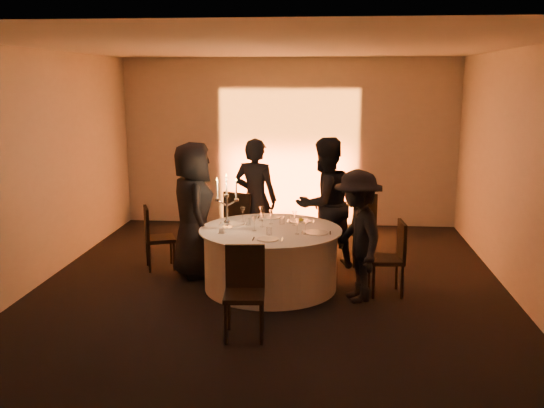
# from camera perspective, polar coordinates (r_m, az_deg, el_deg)

# --- Properties ---
(floor) EXTENTS (7.00, 7.00, 0.00)m
(floor) POSITION_cam_1_polar(r_m,az_deg,el_deg) (7.86, -0.14, -7.82)
(floor) COLOR black
(floor) RESTS_ON ground
(ceiling) EXTENTS (7.00, 7.00, 0.00)m
(ceiling) POSITION_cam_1_polar(r_m,az_deg,el_deg) (7.41, -0.15, 14.60)
(ceiling) COLOR silver
(ceiling) RESTS_ON wall_back
(wall_back) EXTENTS (7.00, 0.00, 7.00)m
(wall_back) POSITION_cam_1_polar(r_m,az_deg,el_deg) (10.95, 1.60, 5.81)
(wall_back) COLOR beige
(wall_back) RESTS_ON floor
(wall_front) EXTENTS (7.00, 0.00, 7.00)m
(wall_front) POSITION_cam_1_polar(r_m,az_deg,el_deg) (4.09, -4.79, -4.32)
(wall_front) COLOR beige
(wall_front) RESTS_ON floor
(wall_left) EXTENTS (0.00, 7.00, 7.00)m
(wall_left) POSITION_cam_1_polar(r_m,az_deg,el_deg) (8.32, -21.20, 3.14)
(wall_left) COLOR beige
(wall_left) RESTS_ON floor
(wall_right) EXTENTS (0.00, 7.00, 7.00)m
(wall_right) POSITION_cam_1_polar(r_m,az_deg,el_deg) (7.80, 22.38, 2.53)
(wall_right) COLOR beige
(wall_right) RESTS_ON floor
(uplighter_fixture) EXTENTS (0.25, 0.12, 0.10)m
(uplighter_fixture) POSITION_cam_1_polar(r_m,az_deg,el_deg) (10.90, 1.45, -1.95)
(uplighter_fixture) COLOR black
(uplighter_fixture) RESTS_ON floor
(banquet_table) EXTENTS (1.80, 1.80, 0.77)m
(banquet_table) POSITION_cam_1_polar(r_m,az_deg,el_deg) (7.74, -0.14, -5.13)
(banquet_table) COLOR black
(banquet_table) RESTS_ON floor
(chair_left) EXTENTS (0.51, 0.51, 0.89)m
(chair_left) POSITION_cam_1_polar(r_m,az_deg,el_deg) (8.61, -11.00, -2.81)
(chair_left) COLOR black
(chair_left) RESTS_ON floor
(chair_back_left) EXTENTS (0.58, 0.58, 1.01)m
(chair_back_left) POSITION_cam_1_polar(r_m,az_deg,el_deg) (8.93, -2.91, -1.59)
(chair_back_left) COLOR black
(chair_back_left) RESTS_ON floor
(chair_back_right) EXTENTS (0.63, 0.63, 1.02)m
(chair_back_right) POSITION_cam_1_polar(r_m,az_deg,el_deg) (8.76, 8.19, -1.95)
(chair_back_right) COLOR black
(chair_back_right) RESTS_ON floor
(chair_right) EXTENTS (0.44, 0.43, 0.92)m
(chair_right) POSITION_cam_1_polar(r_m,az_deg,el_deg) (7.61, 11.27, -4.62)
(chair_right) COLOR black
(chair_right) RESTS_ON floor
(chair_front) EXTENTS (0.44, 0.44, 0.94)m
(chair_front) POSITION_cam_1_polar(r_m,az_deg,el_deg) (6.31, -2.59, -7.70)
(chair_front) COLOR black
(chair_front) RESTS_ON floor
(guest_left) EXTENTS (0.85, 1.03, 1.82)m
(guest_left) POSITION_cam_1_polar(r_m,az_deg,el_deg) (8.16, -7.42, -0.54)
(guest_left) COLOR black
(guest_left) RESTS_ON floor
(guest_back_left) EXTENTS (0.74, 0.59, 1.79)m
(guest_back_left) POSITION_cam_1_polar(r_m,az_deg,el_deg) (8.86, -1.57, 0.45)
(guest_back_left) COLOR black
(guest_back_left) RESTS_ON floor
(guest_back_right) EXTENTS (1.14, 1.11, 1.85)m
(guest_back_right) POSITION_cam_1_polar(r_m,az_deg,el_deg) (8.40, 4.94, -0.01)
(guest_back_right) COLOR black
(guest_back_right) RESTS_ON floor
(guest_right) EXTENTS (0.87, 1.16, 1.59)m
(guest_right) POSITION_cam_1_polar(r_m,az_deg,el_deg) (7.27, 8.04, -3.00)
(guest_right) COLOR black
(guest_right) RESTS_ON floor
(plate_left) EXTENTS (0.36, 0.30, 0.01)m
(plate_left) POSITION_cam_1_polar(r_m,az_deg,el_deg) (7.91, -3.67, -1.84)
(plate_left) COLOR white
(plate_left) RESTS_ON banquet_table
(plate_back_left) EXTENTS (0.36, 0.26, 0.01)m
(plate_back_left) POSITION_cam_1_polar(r_m,az_deg,el_deg) (8.23, -0.09, -1.27)
(plate_back_left) COLOR white
(plate_back_left) RESTS_ON banquet_table
(plate_back_right) EXTENTS (0.35, 0.29, 0.08)m
(plate_back_right) POSITION_cam_1_polar(r_m,az_deg,el_deg) (8.03, 2.71, -1.56)
(plate_back_right) COLOR white
(plate_back_right) RESTS_ON banquet_table
(plate_right) EXTENTS (0.36, 0.29, 0.01)m
(plate_right) POSITION_cam_1_polar(r_m,az_deg,el_deg) (7.44, 4.19, -2.70)
(plate_right) COLOR white
(plate_right) RESTS_ON banquet_table
(plate_front) EXTENTS (0.36, 0.25, 0.01)m
(plate_front) POSITION_cam_1_polar(r_m,az_deg,el_deg) (7.12, -0.41, -3.34)
(plate_front) COLOR white
(plate_front) RESTS_ON banquet_table
(coffee_cup) EXTENTS (0.11, 0.11, 0.07)m
(coffee_cup) POSITION_cam_1_polar(r_m,az_deg,el_deg) (7.46, -4.74, -2.51)
(coffee_cup) COLOR white
(coffee_cup) RESTS_ON banquet_table
(candelabra) EXTENTS (0.30, 0.14, 0.71)m
(candelabra) POSITION_cam_1_polar(r_m,az_deg,el_deg) (7.63, -4.27, -0.50)
(candelabra) COLOR silver
(candelabra) RESTS_ON banquet_table
(wine_glass_a) EXTENTS (0.07, 0.07, 0.19)m
(wine_glass_a) POSITION_cam_1_polar(r_m,az_deg,el_deg) (7.35, 2.38, -1.82)
(wine_glass_a) COLOR white
(wine_glass_a) RESTS_ON banquet_table
(wine_glass_b) EXTENTS (0.07, 0.07, 0.19)m
(wine_glass_b) POSITION_cam_1_polar(r_m,az_deg,el_deg) (8.05, -1.02, -0.62)
(wine_glass_b) COLOR white
(wine_glass_b) RESTS_ON banquet_table
(wine_glass_c) EXTENTS (0.07, 0.07, 0.19)m
(wine_glass_c) POSITION_cam_1_polar(r_m,az_deg,el_deg) (7.86, -0.10, -0.92)
(wine_glass_c) COLOR white
(wine_glass_c) RESTS_ON banquet_table
(wine_glass_d) EXTENTS (0.07, 0.07, 0.19)m
(wine_glass_d) POSITION_cam_1_polar(r_m,az_deg,el_deg) (7.35, 3.16, -1.82)
(wine_glass_d) COLOR white
(wine_glass_d) RESTS_ON banquet_table
(wine_glass_e) EXTENTS (0.07, 0.07, 0.19)m
(wine_glass_e) POSITION_cam_1_polar(r_m,az_deg,el_deg) (7.70, -0.92, -1.18)
(wine_glass_e) COLOR white
(wine_glass_e) RESTS_ON banquet_table
(wine_glass_f) EXTENTS (0.07, 0.07, 0.19)m
(wine_glass_f) POSITION_cam_1_polar(r_m,az_deg,el_deg) (8.01, -2.77, -0.69)
(wine_glass_f) COLOR white
(wine_glass_f) RESTS_ON banquet_table
(wine_glass_g) EXTENTS (0.07, 0.07, 0.19)m
(wine_glass_g) POSITION_cam_1_polar(r_m,az_deg,el_deg) (7.51, -1.68, -1.53)
(wine_glass_g) COLOR white
(wine_glass_g) RESTS_ON banquet_table
(wine_glass_h) EXTENTS (0.07, 0.07, 0.19)m
(wine_glass_h) POSITION_cam_1_polar(r_m,az_deg,el_deg) (7.78, 2.13, -1.06)
(wine_glass_h) COLOR white
(wine_glass_h) RESTS_ON banquet_table
(tumbler_a) EXTENTS (0.07, 0.07, 0.09)m
(tumbler_a) POSITION_cam_1_polar(r_m,az_deg,el_deg) (7.87, 0.95, -1.60)
(tumbler_a) COLOR white
(tumbler_a) RESTS_ON banquet_table
(tumbler_b) EXTENTS (0.07, 0.07, 0.09)m
(tumbler_b) POSITION_cam_1_polar(r_m,az_deg,el_deg) (7.34, -0.28, -2.57)
(tumbler_b) COLOR white
(tumbler_b) RESTS_ON banquet_table
(tumbler_c) EXTENTS (0.07, 0.07, 0.09)m
(tumbler_c) POSITION_cam_1_polar(r_m,az_deg,el_deg) (7.83, -2.28, -1.68)
(tumbler_c) COLOR white
(tumbler_c) RESTS_ON banquet_table
(tumbler_d) EXTENTS (0.07, 0.07, 0.09)m
(tumbler_d) POSITION_cam_1_polar(r_m,az_deg,el_deg) (7.93, 1.83, -1.50)
(tumbler_d) COLOR white
(tumbler_d) RESTS_ON banquet_table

